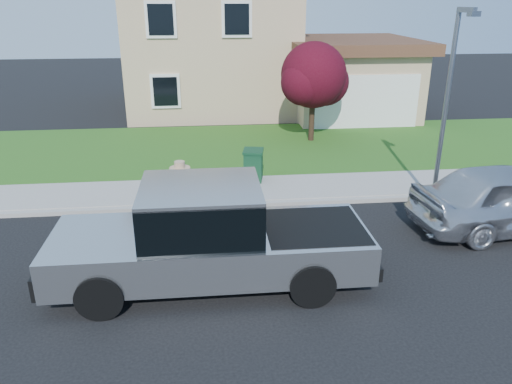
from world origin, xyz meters
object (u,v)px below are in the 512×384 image
at_px(pickup_truck, 209,238).
at_px(trash_bin, 253,165).
at_px(woman, 182,203).
at_px(sedan, 511,198).
at_px(street_lamp, 448,100).
at_px(ornamental_tree, 314,78).

bearing_deg(pickup_truck, trash_bin, 75.63).
bearing_deg(pickup_truck, woman, 107.13).
bearing_deg(trash_bin, pickup_truck, -94.02).
height_order(pickup_truck, woman, pickup_truck).
xyz_separation_m(pickup_truck, sedan, (7.53, 1.75, -0.15)).
relative_size(woman, sedan, 0.40).
height_order(sedan, street_lamp, street_lamp).
xyz_separation_m(ornamental_tree, street_lamp, (2.02, -6.88, 0.45)).
height_order(pickup_truck, street_lamp, street_lamp).
bearing_deg(street_lamp, woman, 178.11).
bearing_deg(sedan, woman, 82.84).
relative_size(sedan, street_lamp, 0.94).
distance_m(sedan, ornamental_tree, 9.18).
relative_size(trash_bin, street_lamp, 0.19).
relative_size(ornamental_tree, trash_bin, 3.91).
bearing_deg(street_lamp, trash_bin, 142.27).
height_order(sedan, ornamental_tree, ornamental_tree).
height_order(ornamental_tree, trash_bin, ornamental_tree).
xyz_separation_m(ornamental_tree, trash_bin, (-2.84, -4.58, -1.91)).
relative_size(pickup_truck, sedan, 1.31).
distance_m(woman, ornamental_tree, 9.65).
distance_m(ornamental_tree, trash_bin, 5.71).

